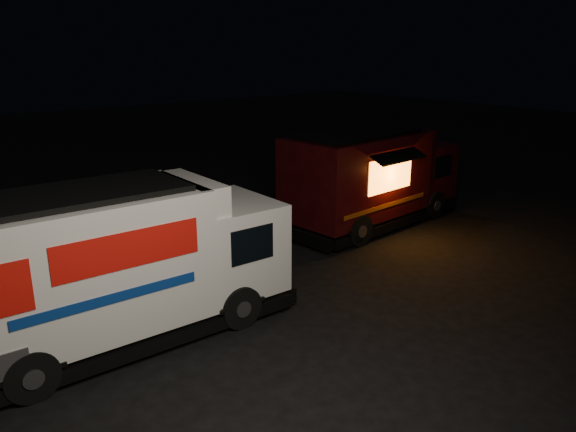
# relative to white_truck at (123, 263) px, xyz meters

# --- Properties ---
(ground) EXTENTS (80.00, 80.00, 0.00)m
(ground) POSITION_rel_white_truck_xyz_m (2.76, -1.06, -1.46)
(ground) COLOR black
(ground) RESTS_ON ground
(white_truck) EXTENTS (6.46, 2.29, 2.92)m
(white_truck) POSITION_rel_white_truck_xyz_m (0.00, 0.00, 0.00)
(white_truck) COLOR silver
(white_truck) RESTS_ON ground
(red_truck) EXTENTS (6.37, 2.78, 2.89)m
(red_truck) POSITION_rel_white_truck_xyz_m (8.66, 1.96, -0.01)
(red_truck) COLOR #3D0B0D
(red_truck) RESTS_ON ground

